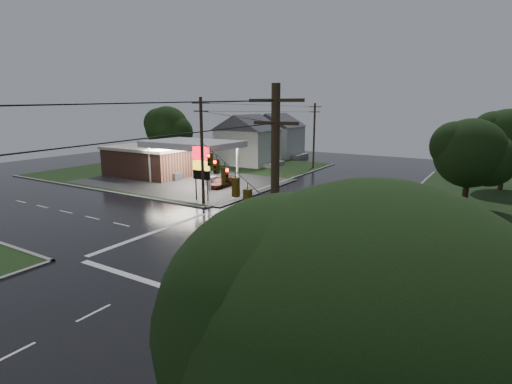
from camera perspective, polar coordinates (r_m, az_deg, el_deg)
The scene contains 17 objects.
ground at distance 29.60m, azimuth -4.71°, elevation -7.92°, with size 120.00×120.00×0.00m, color black.
grass_nw at distance 65.17m, azimuth -9.68°, elevation 3.20°, with size 36.00×36.00×0.08m, color black.
gas_station at distance 60.05m, azimuth -13.49°, elevation 4.68°, with size 26.20×18.00×5.60m.
pylon_sign at distance 42.97m, azimuth -7.85°, elevation 3.92°, with size 2.00×0.35×6.00m.
utility_pole_nw at distance 41.35m, azimuth -7.72°, elevation 5.99°, with size 2.20×0.32×11.00m.
utility_pole_se at distance 15.30m, azimuth 2.67°, elevation -4.86°, with size 2.20×0.32×11.00m.
utility_pole_n at distance 65.86m, azimuth 8.29°, elevation 8.10°, with size 2.20×0.32×10.50m.
traffic_signals at distance 28.00m, azimuth -4.94°, elevation 4.60°, with size 26.87×26.87×1.47m.
house_near at distance 69.56m, azimuth -1.16°, elevation 7.57°, with size 11.05×8.48×8.60m.
house_far at distance 80.36m, azimuth 2.91°, elevation 8.20°, with size 11.05×8.48×8.60m.
tree_nw_behind at distance 72.73m, azimuth -12.48°, elevation 8.89°, with size 8.93×7.60×10.00m.
tree_ne_near at distance 44.61m, azimuth 28.43°, elevation 4.87°, with size 7.99×6.80×8.98m.
tree_ne_far at distance 56.45m, azimuth 32.34°, elevation 6.35°, with size 8.46×7.20×9.80m.
tree_se at distance 7.98m, azimuth 16.87°, elevation -24.25°, with size 8.22×7.00×9.08m.
car_north at distance 42.29m, azimuth 6.51°, elevation -0.84°, with size 1.33×3.82×1.26m, color black.
car_crossing at distance 31.67m, azimuth -1.14°, elevation -5.11°, with size 1.72×4.28×1.46m, color slate.
car_pump at distance 50.40m, azimuth -4.98°, elevation 1.34°, with size 1.77×4.36×1.27m, color #4E1E11.
Camera 1 is at (16.54, -22.30, 10.25)m, focal length 28.00 mm.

